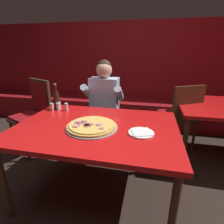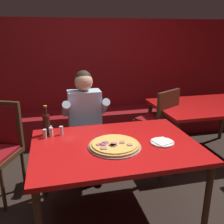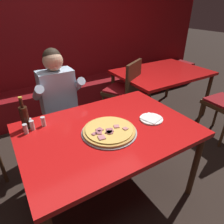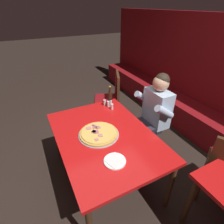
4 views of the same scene
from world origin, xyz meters
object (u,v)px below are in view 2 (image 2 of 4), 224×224
at_px(main_dining_table, 115,151).
at_px(shaker_red_pepper_flakes, 61,131).
at_px(pizza, 114,145).
at_px(beer_bottle, 47,124).
at_px(shaker_parmesan, 50,131).
at_px(dining_chair_side_aisle, 160,117).
at_px(shaker_black_pepper, 45,134).
at_px(diner_seated_blue_shirt, 86,120).
at_px(shaker_oregano, 51,132).
at_px(plate_white_paper, 162,142).
at_px(background_dining_table, 205,110).

height_order(main_dining_table, shaker_red_pepper_flakes, shaker_red_pepper_flakes).
distance_m(pizza, beer_bottle, 0.71).
height_order(shaker_parmesan, dining_chair_side_aisle, dining_chair_side_aisle).
distance_m(shaker_black_pepper, diner_seated_blue_shirt, 0.68).
bearing_deg(pizza, diner_seated_blue_shirt, 98.64).
distance_m(pizza, shaker_oregano, 0.64).
bearing_deg(shaker_red_pepper_flakes, diner_seated_blue_shirt, 57.01).
relative_size(main_dining_table, beer_bottle, 4.97).
distance_m(main_dining_table, beer_bottle, 0.71).
relative_size(plate_white_paper, shaker_red_pepper_flakes, 2.44).
xyz_separation_m(pizza, shaker_red_pepper_flakes, (-0.43, 0.39, 0.02)).
height_order(shaker_black_pepper, shaker_oregano, same).
distance_m(beer_bottle, shaker_parmesan, 0.08).
xyz_separation_m(dining_chair_side_aisle, background_dining_table, (0.63, -0.09, 0.09)).
bearing_deg(background_dining_table, dining_chair_side_aisle, 172.12).
bearing_deg(diner_seated_blue_shirt, shaker_black_pepper, -131.98).
relative_size(shaker_red_pepper_flakes, background_dining_table, 0.06).
height_order(beer_bottle, dining_chair_side_aisle, beer_bottle).
relative_size(shaker_black_pepper, shaker_oregano, 1.00).
bearing_deg(shaker_parmesan, shaker_black_pepper, -123.82).
distance_m(main_dining_table, shaker_black_pepper, 0.68).
bearing_deg(diner_seated_blue_shirt, shaker_parmesan, -133.18).
height_order(main_dining_table, shaker_parmesan, shaker_parmesan).
xyz_separation_m(beer_bottle, background_dining_table, (2.10, 0.57, -0.18)).
bearing_deg(pizza, shaker_red_pepper_flakes, 137.98).
bearing_deg(diner_seated_blue_shirt, main_dining_table, -79.05).
bearing_deg(pizza, shaker_black_pepper, 149.32).
bearing_deg(plate_white_paper, shaker_red_pepper_flakes, 154.71).
xyz_separation_m(shaker_oregano, dining_chair_side_aisle, (1.43, 0.70, -0.20)).
relative_size(main_dining_table, shaker_red_pepper_flakes, 16.86).
relative_size(shaker_oregano, dining_chair_side_aisle, 0.09).
relative_size(pizza, background_dining_table, 0.33).
bearing_deg(dining_chair_side_aisle, background_dining_table, -7.88).
relative_size(dining_chair_side_aisle, background_dining_table, 0.70).
bearing_deg(shaker_oregano, plate_white_paper, -22.41).
height_order(plate_white_paper, diner_seated_blue_shirt, diner_seated_blue_shirt).
relative_size(main_dining_table, shaker_parmesan, 16.86).
bearing_deg(dining_chair_side_aisle, plate_white_paper, -113.53).
bearing_deg(pizza, shaker_parmesan, 141.91).
height_order(shaker_red_pepper_flakes, dining_chair_side_aisle, dining_chair_side_aisle).
bearing_deg(main_dining_table, diner_seated_blue_shirt, 100.95).
bearing_deg(plate_white_paper, pizza, 177.24).
bearing_deg(background_dining_table, beer_bottle, -164.93).
bearing_deg(shaker_oregano, diner_seated_blue_shirt, 50.27).
bearing_deg(dining_chair_side_aisle, beer_bottle, -156.04).
relative_size(plate_white_paper, shaker_parmesan, 2.44).
height_order(plate_white_paper, background_dining_table, plate_white_paper).
height_order(main_dining_table, shaker_black_pepper, shaker_black_pepper).
xyz_separation_m(shaker_red_pepper_flakes, shaker_black_pepper, (-0.15, -0.04, 0.00)).
distance_m(main_dining_table, shaker_red_pepper_flakes, 0.57).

